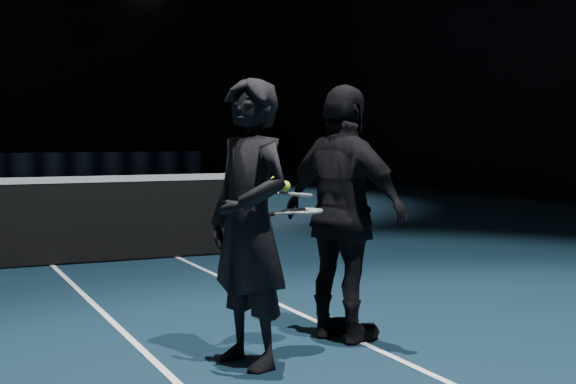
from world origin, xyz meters
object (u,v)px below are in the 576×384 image
at_px(player_b, 345,213).
at_px(racket_upper, 293,194).
at_px(player_a, 249,223).
at_px(racket_lower, 303,211).
at_px(tennis_balls, 280,183).

distance_m(player_b, racket_upper, 0.48).
height_order(player_a, racket_lower, player_a).
distance_m(racket_upper, tennis_balls, 0.17).
relative_size(player_b, racket_upper, 2.54).
xyz_separation_m(player_b, racket_lower, (-0.38, -0.13, 0.04)).
bearing_deg(player_a, racket_upper, 98.23).
bearing_deg(tennis_balls, player_b, 18.70).
bearing_deg(player_a, player_b, 92.52).
relative_size(player_a, tennis_balls, 14.38).
bearing_deg(racket_lower, racket_upper, 141.34).
height_order(player_a, player_b, same).
bearing_deg(player_b, player_a, 87.82).
relative_size(racket_lower, tennis_balls, 5.67).
bearing_deg(racket_lower, player_b, 0.00).
relative_size(player_a, racket_upper, 2.54).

